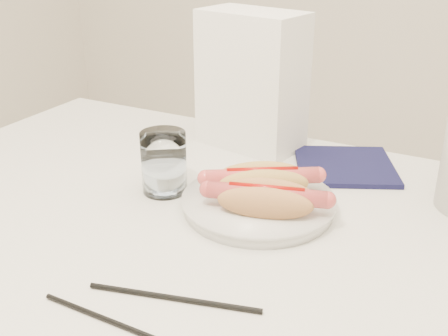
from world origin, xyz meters
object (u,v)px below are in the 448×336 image
at_px(hotdog_right, 266,199).
at_px(hotdog_left, 262,181).
at_px(table, 209,254).
at_px(plate, 258,205).
at_px(napkin_box, 252,81).
at_px(water_glass, 164,162).

bearing_deg(hotdog_right, hotdog_left, 103.75).
bearing_deg(hotdog_left, table, -151.61).
bearing_deg(plate, table, -129.66).
bearing_deg(hotdog_right, napkin_box, 103.08).
distance_m(hotdog_left, water_glass, 0.17).
height_order(plate, hotdog_right, hotdog_right).
height_order(plate, napkin_box, napkin_box).
bearing_deg(plate, napkin_box, 117.74).
bearing_deg(plate, hotdog_right, -51.12).
bearing_deg(table, hotdog_right, 20.74).
bearing_deg(plate, hotdog_left, 100.78).
relative_size(hotdog_right, water_glass, 1.70).
xyz_separation_m(hotdog_left, water_glass, (-0.16, -0.03, 0.01)).
distance_m(hotdog_right, napkin_box, 0.33).
xyz_separation_m(water_glass, napkin_box, (0.04, 0.26, 0.08)).
xyz_separation_m(plate, hotdog_left, (-0.00, 0.02, 0.03)).
distance_m(plate, water_glass, 0.17).
bearing_deg(hotdog_left, napkin_box, 87.75).
bearing_deg(water_glass, hotdog_left, 10.36).
distance_m(plate, hotdog_left, 0.04).
relative_size(plate, water_glass, 2.23).
relative_size(plate, hotdog_left, 1.40).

